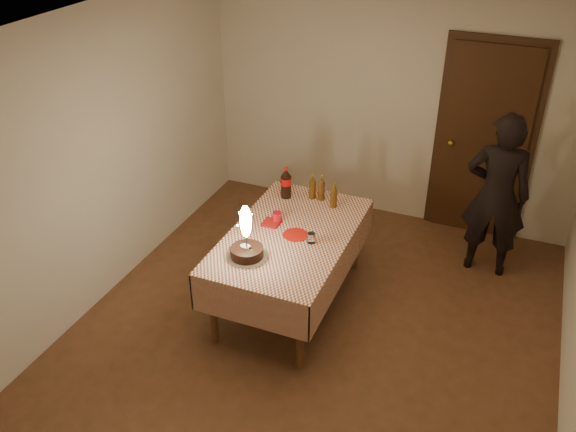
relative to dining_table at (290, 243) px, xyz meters
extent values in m
cube|color=brown|center=(0.35, -0.29, -0.64)|extent=(4.00, 4.50, 0.01)
cube|color=silver|center=(0.35, 1.96, 0.66)|extent=(4.00, 0.04, 2.60)
cube|color=silver|center=(0.35, -2.54, 0.66)|extent=(4.00, 0.04, 2.60)
cube|color=silver|center=(-1.65, -0.29, 0.66)|extent=(0.04, 4.50, 2.60)
cube|color=silver|center=(0.35, -0.29, 1.96)|extent=(4.00, 4.50, 0.04)
cube|color=#472814|center=(1.35, 1.93, 0.38)|extent=(0.85, 0.05, 2.05)
sphere|color=#B28C33|center=(1.03, 1.88, 0.36)|extent=(0.06, 0.06, 0.06)
cube|color=brown|center=(0.00, 0.00, 0.07)|extent=(0.90, 1.60, 0.04)
cylinder|color=brown|center=(-0.39, -0.74, -0.30)|extent=(0.07, 0.07, 0.69)
cylinder|color=brown|center=(0.39, -0.74, -0.30)|extent=(0.07, 0.07, 0.69)
cylinder|color=brown|center=(-0.39, 0.74, -0.30)|extent=(0.07, 0.07, 0.69)
cylinder|color=brown|center=(0.39, 0.74, -0.30)|extent=(0.07, 0.07, 0.69)
cube|color=silver|center=(0.00, 0.00, 0.09)|extent=(1.02, 1.72, 0.01)
cube|color=silver|center=(0.00, -0.85, -0.08)|extent=(1.02, 0.01, 0.34)
cube|color=silver|center=(0.00, 0.85, -0.08)|extent=(1.02, 0.01, 0.34)
cube|color=silver|center=(-0.50, 0.00, -0.08)|extent=(0.01, 1.72, 0.34)
cube|color=silver|center=(0.50, 0.00, -0.08)|extent=(0.01, 1.72, 0.34)
cylinder|color=white|center=(-0.19, -0.46, 0.10)|extent=(0.34, 0.34, 0.01)
cylinder|color=black|center=(-0.19, -0.46, 0.15)|extent=(0.27, 0.27, 0.08)
cylinder|color=white|center=(-0.21, -0.44, 0.19)|extent=(0.07, 0.07, 0.00)
sphere|color=red|center=(-0.16, -0.47, 0.20)|extent=(0.02, 0.02, 0.02)
cube|color=#19721E|center=(-0.14, -0.48, 0.19)|extent=(0.02, 0.01, 0.00)
cube|color=#19721E|center=(-0.17, -0.48, 0.19)|extent=(0.01, 0.02, 0.00)
cylinder|color=#262628|center=(-0.19, -0.46, 0.25)|extent=(0.01, 0.01, 0.12)
ellipsoid|color=#FFF2BF|center=(-0.19, -0.46, 0.44)|extent=(0.09, 0.09, 0.29)
sphere|color=white|center=(-0.19, -0.46, 0.33)|extent=(0.04, 0.04, 0.04)
cylinder|color=red|center=(0.05, -0.01, 0.10)|extent=(0.22, 0.22, 0.01)
cylinder|color=red|center=(-0.18, 0.13, 0.15)|extent=(0.08, 0.08, 0.10)
cylinder|color=white|center=(0.22, -0.06, 0.14)|extent=(0.07, 0.07, 0.09)
cube|color=#AD1314|center=(-0.22, 0.08, 0.11)|extent=(0.15, 0.15, 0.02)
cylinder|color=black|center=(-0.29, 0.59, 0.21)|extent=(0.10, 0.10, 0.22)
cylinder|color=red|center=(-0.29, 0.59, 0.27)|extent=(0.10, 0.10, 0.07)
cone|color=black|center=(-0.29, 0.59, 0.36)|extent=(0.10, 0.10, 0.08)
cylinder|color=red|center=(-0.29, 0.59, 0.40)|extent=(0.03, 0.03, 0.02)
cylinder|color=#54320E|center=(-0.05, 0.67, 0.19)|extent=(0.06, 0.06, 0.18)
cone|color=#54320E|center=(-0.05, 0.67, 0.31)|extent=(0.06, 0.06, 0.06)
cylinder|color=olive|center=(-0.05, 0.67, 0.34)|extent=(0.02, 0.02, 0.02)
cylinder|color=#54320E|center=(0.20, 0.58, 0.19)|extent=(0.06, 0.06, 0.18)
cone|color=#54320E|center=(0.20, 0.58, 0.31)|extent=(0.06, 0.06, 0.06)
cylinder|color=olive|center=(0.20, 0.58, 0.34)|extent=(0.02, 0.02, 0.02)
cylinder|color=#54320E|center=(0.04, 0.68, 0.19)|extent=(0.06, 0.06, 0.18)
cone|color=#54320E|center=(0.04, 0.68, 0.31)|extent=(0.06, 0.06, 0.06)
cylinder|color=olive|center=(0.04, 0.68, 0.34)|extent=(0.02, 0.02, 0.02)
imported|color=black|center=(1.58, 1.23, 0.18)|extent=(0.61, 0.41, 1.65)
cube|color=black|center=(1.58, 1.36, 0.77)|extent=(0.13, 0.09, 0.10)
cylinder|color=black|center=(1.58, 1.44, 0.77)|extent=(0.08, 0.08, 0.08)
camera|label=1|loc=(1.69, -4.13, 2.94)|focal=38.00mm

